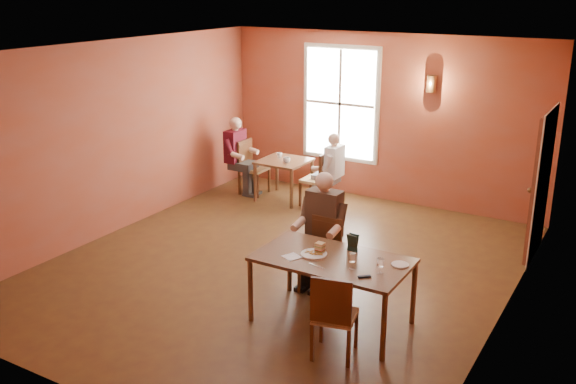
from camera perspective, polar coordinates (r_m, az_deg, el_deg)
The scene contains 29 objects.
ground at distance 9.10m, azimuth -0.64°, elevation -6.64°, with size 6.00×7.00×0.01m, color brown.
wall_back at distance 11.63m, azimuth 8.32°, elevation 6.49°, with size 6.00×0.04×3.00m, color brown.
wall_front at distance 6.03m, azimuth -18.20°, elevation -5.39°, with size 6.00×0.04×3.00m, color brown.
wall_left at distance 10.40m, azimuth -15.03°, elevation 4.67°, with size 0.04×7.00×3.00m, color brown.
wall_right at distance 7.54m, azimuth 19.23°, elevation -0.76°, with size 0.04×7.00×3.00m, color brown.
ceiling at distance 8.30m, azimuth -0.72°, elevation 12.52°, with size 6.00×7.00×0.04m, color white.
window at distance 11.87m, azimuth 4.67°, elevation 7.83°, with size 1.36×0.10×1.96m, color white.
door at distance 9.86m, azimuth 21.41°, elevation 0.58°, with size 0.12×1.04×2.10m, color maroon.
wall_sconce at distance 11.11m, azimuth 12.63°, elevation 9.37°, with size 0.16×0.16×0.28m, color brown.
main_table at distance 7.54m, azimuth 3.91°, elevation -8.72°, with size 1.75×0.98×0.82m, color brown, non-canonical shape.
chair_diner_main at distance 8.24m, azimuth 2.84°, elevation -5.75°, with size 0.42×0.42×0.96m, color brown, non-canonical shape.
diner_main at distance 8.12m, azimuth 2.77°, elevation -4.19°, with size 0.59×0.59×1.46m, color #3E241A, non-canonical shape.
chair_empty at distance 6.89m, azimuth 4.21°, elevation -10.73°, with size 0.43×0.43×0.98m, color brown, non-canonical shape.
plate_food at distance 7.43m, azimuth 2.32°, elevation -5.48°, with size 0.31×0.31×0.04m, color white.
sandwich at distance 7.45m, azimuth 2.86°, elevation -5.09°, with size 0.10×0.09×0.12m, color tan.
goblet_b at distance 7.02m, azimuth 8.20°, elevation -6.48°, with size 0.08×0.08×0.19m, color white, non-canonical shape.
goblet_c at distance 7.08m, azimuth 5.72°, elevation -6.07°, with size 0.08×0.08×0.20m, color white, non-canonical shape.
menu_stand at distance 7.53m, azimuth 5.77°, elevation -4.51°, with size 0.13×0.06×0.21m, color black.
knife at distance 7.16m, azimuth 2.56°, elevation -6.59°, with size 0.22×0.02×0.00m, color silver.
napkin at distance 7.38m, azimuth 0.35°, elevation -5.78°, with size 0.18×0.18×0.01m, color white.
side_plate at distance 7.28m, azimuth 9.93°, elevation -6.38°, with size 0.20×0.20×0.02m, color white.
sunglasses at distance 6.94m, azimuth 6.81°, elevation -7.48°, with size 0.14×0.04×0.02m, color black.
second_table at distance 11.74m, azimuth -0.37°, elevation 1.10°, with size 0.84×0.84×0.74m, color brown, non-canonical shape.
chair_diner_white at distance 11.40m, azimuth 2.44°, elevation 1.20°, with size 0.44×0.44×0.98m, color brown, non-canonical shape.
diner_white at distance 11.35m, azimuth 2.58°, elevation 1.91°, with size 0.52×0.52×1.29m, color silver, non-canonical shape.
chair_diner_maroon at distance 12.04m, azimuth -3.03°, elevation 2.18°, with size 0.45×0.45×1.01m, color #402611, non-canonical shape.
diner_maroon at distance 12.00m, azimuth -3.16°, elevation 3.08°, with size 0.56×0.56×1.40m, color #4D0E0F, non-canonical shape.
cup_a at distance 11.45m, azimuth -0.12°, elevation 2.85°, with size 0.13×0.13×0.10m, color white.
cup_b at distance 11.79m, azimuth -0.75°, elevation 3.29°, with size 0.10×0.10×0.10m, color white.
Camera 1 is at (4.27, -7.07, 3.81)m, focal length 40.00 mm.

